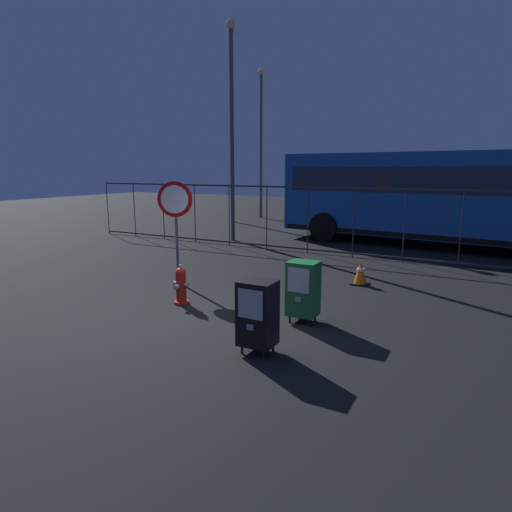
# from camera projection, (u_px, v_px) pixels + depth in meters

# --- Properties ---
(ground_plane) EXTENTS (60.00, 60.00, 0.00)m
(ground_plane) POSITION_uv_depth(u_px,v_px,m) (207.00, 319.00, 7.30)
(ground_plane) COLOR black
(fire_hydrant) EXTENTS (0.33, 0.31, 0.75)m
(fire_hydrant) POSITION_uv_depth(u_px,v_px,m) (181.00, 286.00, 8.06)
(fire_hydrant) COLOR red
(fire_hydrant) RESTS_ON ground_plane
(newspaper_box_primary) EXTENTS (0.48, 0.42, 1.02)m
(newspaper_box_primary) POSITION_uv_depth(u_px,v_px,m) (303.00, 288.00, 7.06)
(newspaper_box_primary) COLOR black
(newspaper_box_primary) RESTS_ON ground_plane
(newspaper_box_secondary) EXTENTS (0.48, 0.42, 1.02)m
(newspaper_box_secondary) POSITION_uv_depth(u_px,v_px,m) (258.00, 313.00, 5.86)
(newspaper_box_secondary) COLOR black
(newspaper_box_secondary) RESTS_ON ground_plane
(stop_sign) EXTENTS (0.71, 0.31, 2.23)m
(stop_sign) POSITION_uv_depth(u_px,v_px,m) (175.00, 211.00, 9.26)
(stop_sign) COLOR #4C4F54
(stop_sign) RESTS_ON ground_plane
(traffic_cone) EXTENTS (0.36, 0.36, 0.53)m
(traffic_cone) POSITION_uv_depth(u_px,v_px,m) (360.00, 273.00, 9.42)
(traffic_cone) COLOR black
(traffic_cone) RESTS_ON ground_plane
(fence_barrier) EXTENTS (18.03, 0.04, 2.00)m
(fence_barrier) POSITION_uv_depth(u_px,v_px,m) (330.00, 220.00, 12.57)
(fence_barrier) COLOR #2D2D33
(fence_barrier) RESTS_ON ground_plane
(bus_near) EXTENTS (10.70, 3.60, 3.00)m
(bus_near) POSITION_uv_depth(u_px,v_px,m) (448.00, 194.00, 13.70)
(bus_near) COLOR #19519E
(bus_near) RESTS_ON ground_plane
(bus_far) EXTENTS (10.75, 4.01, 3.00)m
(bus_far) POSITION_uv_depth(u_px,v_px,m) (453.00, 188.00, 17.54)
(bus_far) COLOR red
(bus_far) RESTS_ON ground_plane
(street_light_near_left) EXTENTS (0.32, 0.32, 7.23)m
(street_light_near_left) POSITION_uv_depth(u_px,v_px,m) (232.00, 118.00, 14.51)
(street_light_near_left) COLOR #4C4F54
(street_light_near_left) RESTS_ON ground_plane
(street_light_near_right) EXTENTS (0.32, 0.32, 7.27)m
(street_light_near_right) POSITION_uv_depth(u_px,v_px,m) (261.00, 134.00, 21.54)
(street_light_near_right) COLOR #4C4F54
(street_light_near_right) RESTS_ON ground_plane
(street_light_far_left) EXTENTS (0.32, 0.32, 8.62)m
(street_light_far_left) POSITION_uv_depth(u_px,v_px,m) (232.00, 115.00, 19.67)
(street_light_far_left) COLOR #4C4F54
(street_light_far_left) RESTS_ON ground_plane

